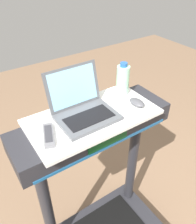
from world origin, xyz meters
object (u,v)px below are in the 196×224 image
(computer_mouse, at_px, (137,102))
(water_bottle, at_px, (123,80))
(tv_remote, at_px, (49,135))
(laptop, at_px, (83,107))

(computer_mouse, relative_size, water_bottle, 0.51)
(tv_remote, bearing_deg, computer_mouse, -3.32)
(laptop, bearing_deg, computer_mouse, -16.93)
(computer_mouse, bearing_deg, water_bottle, 81.87)
(water_bottle, height_order, tv_remote, water_bottle)
(computer_mouse, distance_m, tv_remote, 0.52)
(computer_mouse, height_order, tv_remote, computer_mouse)
(laptop, relative_size, tv_remote, 1.82)
(tv_remote, bearing_deg, laptop, 15.22)
(laptop, relative_size, computer_mouse, 3.02)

